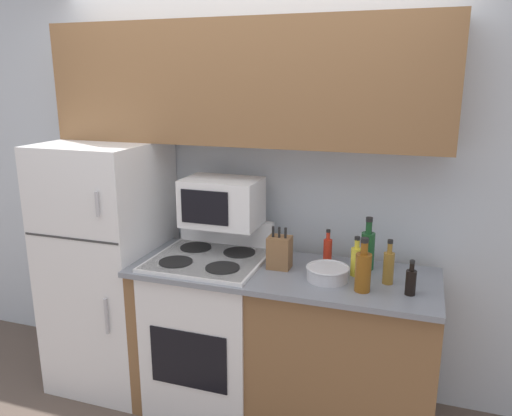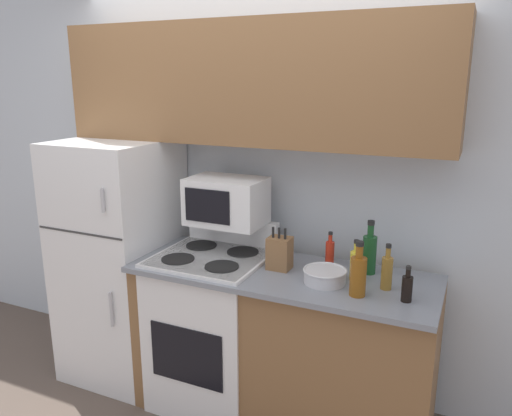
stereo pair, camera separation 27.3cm
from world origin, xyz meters
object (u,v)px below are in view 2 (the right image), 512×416
(stove, at_px, (213,326))
(microwave, at_px, (226,201))
(knife_block, at_px, (280,253))
(bottle_wine_green, at_px, (369,253))
(bottle_cooking_spray, at_px, (356,264))
(bottle_soy_sauce, at_px, (407,288))
(bottle_whiskey, at_px, (358,275))
(bowl, at_px, (325,275))
(bottle_hot_sauce, at_px, (330,252))
(bottle_vinegar, at_px, (387,271))
(refrigerator, at_px, (121,260))

(stove, bearing_deg, microwave, 76.98)
(knife_block, xyz_separation_m, bottle_wine_green, (0.47, 0.14, 0.02))
(bottle_wine_green, bearing_deg, bottle_cooking_spray, -111.43)
(bottle_soy_sauce, bearing_deg, knife_block, 168.80)
(bottle_whiskey, bearing_deg, knife_block, 160.36)
(bottle_whiskey, distance_m, bottle_cooking_spray, 0.21)
(bowl, height_order, bottle_hot_sauce, bottle_hot_sauce)
(bottle_wine_green, bearing_deg, bottle_vinegar, -54.16)
(refrigerator, distance_m, bowl, 1.46)
(knife_block, bearing_deg, bottle_wine_green, 16.94)
(microwave, height_order, bowl, microwave)
(microwave, relative_size, bottle_cooking_spray, 2.06)
(bottle_hot_sauce, relative_size, bottle_cooking_spray, 0.91)
(stove, relative_size, bottle_cooking_spray, 5.07)
(bottle_whiskey, bearing_deg, bottle_wine_green, 92.38)
(knife_block, bearing_deg, bottle_vinegar, -3.22)
(bottle_wine_green, bearing_deg, bottle_hot_sauce, 173.66)
(microwave, distance_m, bottle_cooking_spray, 0.86)
(stove, distance_m, bottle_soy_sauce, 1.25)
(microwave, height_order, bottle_whiskey, microwave)
(bottle_whiskey, bearing_deg, bottle_hot_sauce, 125.34)
(bottle_vinegar, bearing_deg, bowl, -170.12)
(bottle_soy_sauce, distance_m, bottle_whiskey, 0.24)
(stove, bearing_deg, refrigerator, 175.64)
(microwave, height_order, bottle_hot_sauce, microwave)
(refrigerator, distance_m, bottle_hot_sauce, 1.42)
(microwave, relative_size, bottle_whiskey, 1.62)
(bottle_wine_green, distance_m, bottle_vinegar, 0.22)
(bowl, distance_m, bottle_hot_sauce, 0.26)
(knife_block, relative_size, bottle_hot_sauce, 1.22)
(bottle_soy_sauce, xyz_separation_m, bottle_vinegar, (-0.12, 0.11, 0.02))
(bottle_vinegar, distance_m, bottle_cooking_spray, 0.18)
(stove, relative_size, bottle_hot_sauce, 5.57)
(bottle_vinegar, bearing_deg, bottle_whiskey, -129.52)
(bottle_soy_sauce, relative_size, bottle_cooking_spray, 0.82)
(bottle_vinegar, bearing_deg, bottle_cooking_spray, 161.18)
(stove, relative_size, bottle_whiskey, 3.98)
(bottle_whiskey, distance_m, bottle_hot_sauce, 0.42)
(bottle_wine_green, distance_m, bottle_whiskey, 0.32)
(bottle_hot_sauce, bearing_deg, bottle_wine_green, -6.34)
(knife_block, distance_m, bottle_wine_green, 0.49)
(refrigerator, relative_size, bottle_cooking_spray, 7.25)
(bottle_vinegar, bearing_deg, bottle_wine_green, 125.84)
(bottle_soy_sauce, bearing_deg, microwave, 166.96)
(refrigerator, bearing_deg, bottle_cooking_spray, -0.17)
(bottle_soy_sauce, xyz_separation_m, bottle_hot_sauce, (-0.47, 0.31, 0.01))
(bottle_soy_sauce, relative_size, bottle_vinegar, 0.75)
(microwave, relative_size, bottle_wine_green, 1.51)
(stove, bearing_deg, bottle_soy_sauce, -5.82)
(bottle_soy_sauce, relative_size, bottle_whiskey, 0.64)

